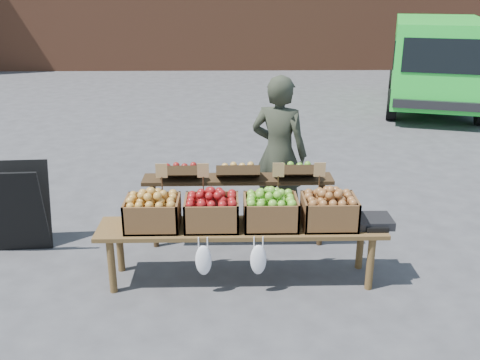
{
  "coord_description": "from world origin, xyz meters",
  "views": [
    {
      "loc": [
        -0.56,
        -5.02,
        2.71
      ],
      "look_at": [
        -0.45,
        0.05,
        0.85
      ],
      "focal_mm": 40.0,
      "sensor_mm": 36.0,
      "label": 1
    }
  ],
  "objects_px": {
    "delivery_van": "(436,65)",
    "crate_red_apples": "(271,212)",
    "display_bench": "(241,253)",
    "crate_green_apples": "(329,212)",
    "crate_golden_apples": "(153,213)",
    "crate_russet_pears": "(212,213)",
    "back_table": "(238,202)",
    "weighing_scale": "(373,221)",
    "chalkboard_sign": "(17,208)",
    "vendor": "(279,154)"
  },
  "relations": [
    {
      "from": "delivery_van",
      "to": "crate_red_apples",
      "type": "distance_m",
      "value": 8.73
    },
    {
      "from": "display_bench",
      "to": "crate_green_apples",
      "type": "height_order",
      "value": "crate_green_apples"
    },
    {
      "from": "crate_red_apples",
      "to": "crate_golden_apples",
      "type": "bearing_deg",
      "value": 180.0
    },
    {
      "from": "crate_red_apples",
      "to": "crate_green_apples",
      "type": "height_order",
      "value": "same"
    },
    {
      "from": "crate_golden_apples",
      "to": "crate_russet_pears",
      "type": "xyz_separation_m",
      "value": [
        0.55,
        0.0,
        0.0
      ]
    },
    {
      "from": "back_table",
      "to": "crate_golden_apples",
      "type": "height_order",
      "value": "back_table"
    },
    {
      "from": "crate_russet_pears",
      "to": "crate_green_apples",
      "type": "height_order",
      "value": "same"
    },
    {
      "from": "crate_russet_pears",
      "to": "weighing_scale",
      "type": "distance_m",
      "value": 1.53
    },
    {
      "from": "delivery_van",
      "to": "back_table",
      "type": "bearing_deg",
      "value": -107.18
    },
    {
      "from": "delivery_van",
      "to": "weighing_scale",
      "type": "xyz_separation_m",
      "value": [
        -3.35,
        -7.58,
        -0.39
      ]
    },
    {
      "from": "delivery_van",
      "to": "back_table",
      "type": "relative_size",
      "value": 2.13
    },
    {
      "from": "chalkboard_sign",
      "to": "weighing_scale",
      "type": "distance_m",
      "value": 3.69
    },
    {
      "from": "back_table",
      "to": "crate_red_apples",
      "type": "height_order",
      "value": "back_table"
    },
    {
      "from": "crate_golden_apples",
      "to": "crate_green_apples",
      "type": "distance_m",
      "value": 1.65
    },
    {
      "from": "chalkboard_sign",
      "to": "display_bench",
      "type": "xyz_separation_m",
      "value": [
        2.37,
        -0.69,
        -0.2
      ]
    },
    {
      "from": "vendor",
      "to": "display_bench",
      "type": "distance_m",
      "value": 1.45
    },
    {
      "from": "weighing_scale",
      "to": "chalkboard_sign",
      "type": "bearing_deg",
      "value": 169.19
    },
    {
      "from": "delivery_van",
      "to": "crate_green_apples",
      "type": "xyz_separation_m",
      "value": [
        -3.77,
        -7.58,
        -0.29
      ]
    },
    {
      "from": "vendor",
      "to": "crate_green_apples",
      "type": "xyz_separation_m",
      "value": [
        0.37,
        -1.23,
        -0.19
      ]
    },
    {
      "from": "display_bench",
      "to": "crate_green_apples",
      "type": "bearing_deg",
      "value": 0.0
    },
    {
      "from": "crate_golden_apples",
      "to": "crate_red_apples",
      "type": "distance_m",
      "value": 1.1
    },
    {
      "from": "crate_red_apples",
      "to": "weighing_scale",
      "type": "relative_size",
      "value": 1.47
    },
    {
      "from": "crate_russet_pears",
      "to": "crate_red_apples",
      "type": "relative_size",
      "value": 1.0
    },
    {
      "from": "crate_golden_apples",
      "to": "chalkboard_sign",
      "type": "bearing_deg",
      "value": 155.88
    },
    {
      "from": "vendor",
      "to": "weighing_scale",
      "type": "bearing_deg",
      "value": 146.3
    },
    {
      "from": "back_table",
      "to": "crate_red_apples",
      "type": "xyz_separation_m",
      "value": [
        0.29,
        -0.72,
        0.19
      ]
    },
    {
      "from": "back_table",
      "to": "display_bench",
      "type": "distance_m",
      "value": 0.76
    },
    {
      "from": "crate_green_apples",
      "to": "crate_russet_pears",
      "type": "bearing_deg",
      "value": 180.0
    },
    {
      "from": "crate_red_apples",
      "to": "weighing_scale",
      "type": "xyz_separation_m",
      "value": [
        0.97,
        0.0,
        -0.1
      ]
    },
    {
      "from": "back_table",
      "to": "vendor",
      "type": "bearing_deg",
      "value": 47.04
    },
    {
      "from": "crate_green_apples",
      "to": "vendor",
      "type": "bearing_deg",
      "value": 106.51
    },
    {
      "from": "weighing_scale",
      "to": "crate_green_apples",
      "type": "bearing_deg",
      "value": 180.0
    },
    {
      "from": "crate_russet_pears",
      "to": "crate_red_apples",
      "type": "distance_m",
      "value": 0.55
    },
    {
      "from": "delivery_van",
      "to": "crate_red_apples",
      "type": "height_order",
      "value": "delivery_van"
    },
    {
      "from": "display_bench",
      "to": "weighing_scale",
      "type": "relative_size",
      "value": 7.94
    },
    {
      "from": "crate_green_apples",
      "to": "back_table",
      "type": "bearing_deg",
      "value": 139.48
    },
    {
      "from": "crate_golden_apples",
      "to": "weighing_scale",
      "type": "relative_size",
      "value": 1.47
    },
    {
      "from": "display_bench",
      "to": "vendor",
      "type": "bearing_deg",
      "value": 69.54
    },
    {
      "from": "vendor",
      "to": "crate_green_apples",
      "type": "height_order",
      "value": "vendor"
    },
    {
      "from": "display_bench",
      "to": "crate_green_apples",
      "type": "relative_size",
      "value": 5.4
    },
    {
      "from": "crate_red_apples",
      "to": "display_bench",
      "type": "bearing_deg",
      "value": 180.0
    },
    {
      "from": "delivery_van",
      "to": "vendor",
      "type": "relative_size",
      "value": 2.48
    },
    {
      "from": "crate_golden_apples",
      "to": "crate_russet_pears",
      "type": "height_order",
      "value": "same"
    },
    {
      "from": "crate_russet_pears",
      "to": "chalkboard_sign",
      "type": "bearing_deg",
      "value": 161.73
    },
    {
      "from": "delivery_van",
      "to": "chalkboard_sign",
      "type": "bearing_deg",
      "value": -118.56
    },
    {
      "from": "vendor",
      "to": "display_bench",
      "type": "relative_size",
      "value": 0.67
    },
    {
      "from": "crate_golden_apples",
      "to": "weighing_scale",
      "type": "bearing_deg",
      "value": 0.0
    },
    {
      "from": "back_table",
      "to": "crate_red_apples",
      "type": "bearing_deg",
      "value": -67.9
    },
    {
      "from": "chalkboard_sign",
      "to": "crate_golden_apples",
      "type": "height_order",
      "value": "chalkboard_sign"
    },
    {
      "from": "crate_golden_apples",
      "to": "back_table",
      "type": "bearing_deg",
      "value": 41.72
    }
  ]
}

